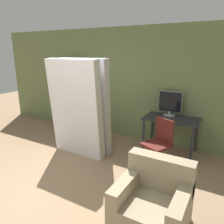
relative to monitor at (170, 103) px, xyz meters
name	(u,v)px	position (x,y,z in m)	size (l,w,h in m)	color
ground_plane	(19,206)	(-1.27, -3.03, -1.04)	(16.00, 16.00, 0.00)	#937556
wall_back	(122,84)	(-1.27, 0.17, 0.31)	(8.00, 0.06, 2.70)	#6B7A4C
desk	(171,123)	(0.10, -0.19, -0.39)	(1.14, 0.67, 0.76)	#2D2D33
monitor	(170,103)	(0.00, 0.00, 0.00)	(0.51, 0.25, 0.54)	#B7B7BC
office_chair	(158,148)	(0.10, -0.98, -0.66)	(0.58, 0.58, 0.94)	#4C4C51
bookshelf	(72,96)	(-2.81, 0.05, -0.14)	(0.77, 0.25, 1.88)	brown
mattress_near	(76,109)	(-1.55, -1.33, -0.03)	(1.18, 0.35, 2.01)	silver
mattress_far	(85,106)	(-1.55, -1.02, -0.03)	(1.18, 0.29, 2.01)	silver
armchair	(153,203)	(0.51, -2.41, -0.72)	(0.85, 0.80, 0.85)	gray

